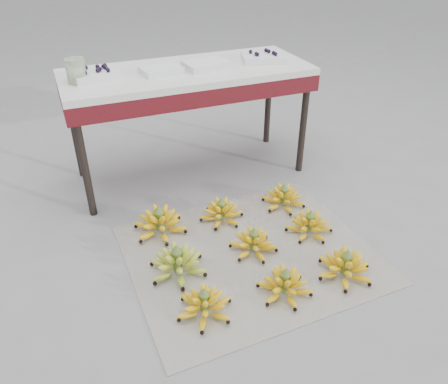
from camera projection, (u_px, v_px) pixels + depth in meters
name	position (u px, v px, depth m)	size (l,w,h in m)	color
ground	(248.00, 253.00, 2.33)	(60.00, 60.00, 0.00)	gray
newspaper_mat	(250.00, 254.00, 2.32)	(1.25, 1.05, 0.01)	white
bunch_front_left	(205.00, 305.00, 1.94)	(0.26, 0.26, 0.16)	#EEC403
bunch_front_center	(285.00, 285.00, 2.05)	(0.30, 0.30, 0.16)	#EEC403
bunch_front_right	(345.00, 267.00, 2.15)	(0.31, 0.31, 0.17)	#EEC403
bunch_mid_left	(178.00, 263.00, 2.16)	(0.32, 0.32, 0.18)	#91AF31
bunch_mid_center	(253.00, 243.00, 2.31)	(0.30, 0.30, 0.15)	#EEC403
bunch_mid_right	(309.00, 225.00, 2.44)	(0.29, 0.29, 0.16)	#EEC403
bunch_back_left	(160.00, 223.00, 2.44)	(0.38, 0.38, 0.18)	#EEC403
bunch_back_center	(222.00, 212.00, 2.55)	(0.33, 0.33, 0.15)	#EEC403
bunch_back_right	(284.00, 198.00, 2.68)	(0.33, 0.33, 0.16)	#EEC403
vendor_table	(188.00, 82.00, 2.72)	(1.53, 0.61, 0.73)	black
tray_far_left	(95.00, 74.00, 2.50)	(0.30, 0.24, 0.07)	silver
tray_left	(161.00, 70.00, 2.59)	(0.25, 0.20, 0.04)	silver
tray_right	(206.00, 65.00, 2.67)	(0.28, 0.22, 0.04)	silver
tray_far_right	(263.00, 58.00, 2.80)	(0.30, 0.25, 0.07)	silver
glass_jar	(76.00, 71.00, 2.42)	(0.11, 0.11, 0.13)	beige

